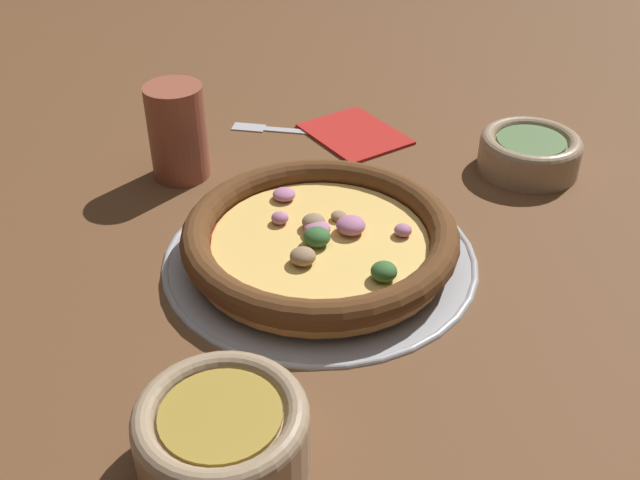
{
  "coord_description": "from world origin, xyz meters",
  "views": [
    {
      "loc": [
        0.6,
        -0.21,
        0.47
      ],
      "look_at": [
        0.0,
        0.0,
        0.02
      ],
      "focal_mm": 42.0,
      "sensor_mm": 36.0,
      "label": 1
    }
  ],
  "objects_px": {
    "bowl_near": "(222,433)",
    "drinking_cup": "(178,132)",
    "pizza": "(320,238)",
    "napkin": "(355,133)",
    "pizza_tray": "(320,256)",
    "bowl_far": "(530,151)",
    "fork": "(291,130)"
  },
  "relations": [
    {
      "from": "bowl_far",
      "to": "pizza",
      "type": "bearing_deg",
      "value": -73.37
    },
    {
      "from": "pizza_tray",
      "to": "napkin",
      "type": "xyz_separation_m",
      "value": [
        -0.25,
        0.14,
        0.0
      ]
    },
    {
      "from": "pizza",
      "to": "fork",
      "type": "bearing_deg",
      "value": 168.2
    },
    {
      "from": "pizza_tray",
      "to": "pizza",
      "type": "bearing_deg",
      "value": 68.98
    },
    {
      "from": "bowl_near",
      "to": "bowl_far",
      "type": "height_order",
      "value": "bowl_near"
    },
    {
      "from": "pizza_tray",
      "to": "pizza",
      "type": "xyz_separation_m",
      "value": [
        0.0,
        0.0,
        0.02
      ]
    },
    {
      "from": "fork",
      "to": "pizza",
      "type": "bearing_deg",
      "value": 107.8
    },
    {
      "from": "pizza",
      "to": "bowl_far",
      "type": "bearing_deg",
      "value": 106.63
    },
    {
      "from": "pizza_tray",
      "to": "bowl_near",
      "type": "height_order",
      "value": "bowl_near"
    },
    {
      "from": "fork",
      "to": "drinking_cup",
      "type": "bearing_deg",
      "value": 51.83
    },
    {
      "from": "bowl_near",
      "to": "bowl_far",
      "type": "bearing_deg",
      "value": 124.14
    },
    {
      "from": "napkin",
      "to": "pizza",
      "type": "bearing_deg",
      "value": -28.89
    },
    {
      "from": "bowl_near",
      "to": "napkin",
      "type": "xyz_separation_m",
      "value": [
        -0.48,
        0.3,
        -0.03
      ]
    },
    {
      "from": "pizza_tray",
      "to": "pizza",
      "type": "height_order",
      "value": "pizza"
    },
    {
      "from": "pizza_tray",
      "to": "napkin",
      "type": "distance_m",
      "value": 0.29
    },
    {
      "from": "bowl_far",
      "to": "drinking_cup",
      "type": "height_order",
      "value": "drinking_cup"
    },
    {
      "from": "bowl_near",
      "to": "pizza",
      "type": "bearing_deg",
      "value": 145.03
    },
    {
      "from": "bowl_near",
      "to": "drinking_cup",
      "type": "height_order",
      "value": "drinking_cup"
    },
    {
      "from": "bowl_far",
      "to": "drinking_cup",
      "type": "xyz_separation_m",
      "value": [
        -0.13,
        -0.41,
        0.03
      ]
    },
    {
      "from": "napkin",
      "to": "bowl_near",
      "type": "bearing_deg",
      "value": -31.85
    },
    {
      "from": "bowl_near",
      "to": "fork",
      "type": "relative_size",
      "value": 0.76
    },
    {
      "from": "bowl_near",
      "to": "napkin",
      "type": "height_order",
      "value": "bowl_near"
    },
    {
      "from": "pizza_tray",
      "to": "drinking_cup",
      "type": "relative_size",
      "value": 2.83
    },
    {
      "from": "napkin",
      "to": "fork",
      "type": "relative_size",
      "value": 0.9
    },
    {
      "from": "drinking_cup",
      "to": "napkin",
      "type": "relative_size",
      "value": 0.75
    },
    {
      "from": "pizza",
      "to": "napkin",
      "type": "relative_size",
      "value": 1.84
    },
    {
      "from": "pizza",
      "to": "bowl_near",
      "type": "bearing_deg",
      "value": -34.97
    },
    {
      "from": "pizza_tray",
      "to": "bowl_far",
      "type": "distance_m",
      "value": 0.33
    },
    {
      "from": "pizza_tray",
      "to": "fork",
      "type": "height_order",
      "value": "pizza_tray"
    },
    {
      "from": "fork",
      "to": "pizza_tray",
      "type": "bearing_deg",
      "value": 107.76
    },
    {
      "from": "bowl_far",
      "to": "napkin",
      "type": "xyz_separation_m",
      "value": [
        -0.16,
        -0.17,
        -0.02
      ]
    },
    {
      "from": "drinking_cup",
      "to": "bowl_far",
      "type": "bearing_deg",
      "value": 72.23
    }
  ]
}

